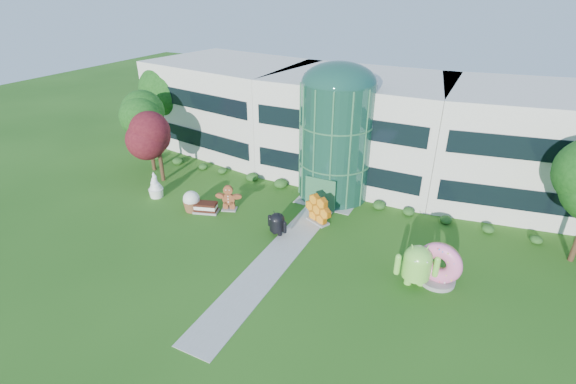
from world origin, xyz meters
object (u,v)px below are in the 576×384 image
at_px(android_green, 417,263).
at_px(gingerbread, 229,198).
at_px(android_black, 277,222).
at_px(donut, 440,263).

relative_size(android_green, gingerbread, 1.32).
xyz_separation_m(android_black, gingerbread, (-5.34, 1.58, 0.07)).
relative_size(android_black, donut, 0.72).
bearing_deg(android_green, donut, 14.29).
bearing_deg(android_black, donut, 12.48).
height_order(android_green, gingerbread, android_green).
distance_m(android_green, donut, 1.51).
bearing_deg(donut, gingerbread, -178.93).
distance_m(android_black, gingerbread, 5.57).
xyz_separation_m(android_green, gingerbread, (-15.67, 2.77, -0.48)).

